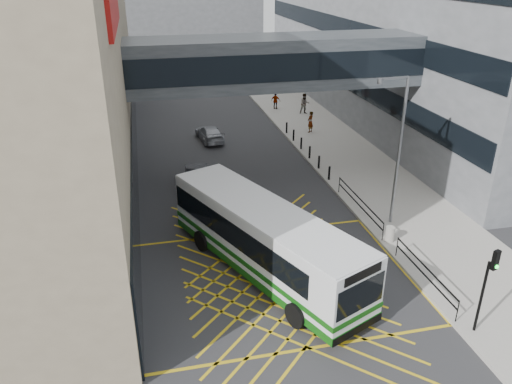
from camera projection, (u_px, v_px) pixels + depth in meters
ground at (276, 280)px, 22.51m from camera, size 120.00×120.00×0.00m
building_right at (468, 0)px, 44.39m from camera, size 24.09×44.00×20.00m
skybridge at (275, 62)px, 30.59m from camera, size 20.00×4.10×3.00m
pavement at (340, 152)px, 37.57m from camera, size 6.00×54.00×0.16m
box_junction at (276, 280)px, 22.51m from camera, size 12.00×9.00×0.01m
bus at (263, 238)px, 22.52m from camera, size 7.11×11.72×3.26m
car_white at (198, 204)px, 27.92m from camera, size 2.43×4.78×1.46m
car_dark at (198, 176)px, 31.63m from camera, size 1.89×4.51×1.39m
car_silver at (210, 133)px, 39.90m from camera, size 2.14×4.19×1.25m
traffic_light at (488, 280)px, 18.17m from camera, size 0.29×0.44×3.66m
street_lamp at (397, 144)px, 25.32m from camera, size 1.81×0.44×7.94m
litter_bin at (390, 234)px, 25.21m from camera, size 0.46×0.46×0.80m
kerb_railings at (385, 230)px, 24.96m from camera, size 0.05×12.54×1.00m
bollards at (305, 148)px, 36.79m from camera, size 0.14×10.14×0.90m
pedestrian_a at (310, 122)px, 41.25m from camera, size 0.85×0.84×1.75m
pedestrian_b at (305, 104)px, 46.27m from camera, size 0.94×0.57×1.88m
pedestrian_c at (276, 101)px, 47.84m from camera, size 1.02×0.83×1.56m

